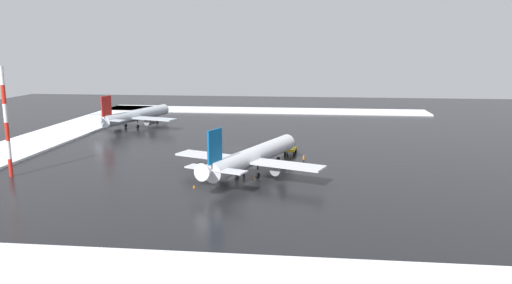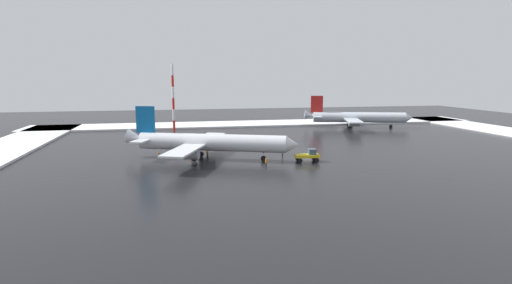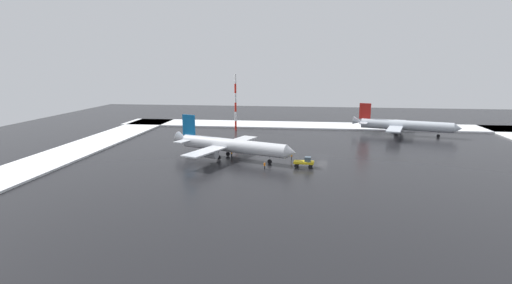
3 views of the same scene
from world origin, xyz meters
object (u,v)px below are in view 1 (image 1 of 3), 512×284
at_px(ground_crew_near_tug, 304,159).
at_px(traffic_cone_mid_line, 253,178).
at_px(antenna_mast, 6,122).
at_px(airplane_foreground_jet, 253,156).
at_px(airplane_parked_portside, 136,115).
at_px(pushback_tug, 291,148).
at_px(ground_crew_by_nose_gear, 259,152).
at_px(traffic_cone_near_nose, 194,186).
at_px(ground_crew_beside_wing, 244,169).

distance_m(ground_crew_near_tug, traffic_cone_mid_line, 15.63).
bearing_deg(ground_crew_near_tug, antenna_mast, -60.92).
distance_m(airplane_foreground_jet, airplane_parked_portside, 65.01).
height_order(airplane_parked_portside, pushback_tug, airplane_parked_portside).
distance_m(ground_crew_near_tug, ground_crew_by_nose_gear, 11.26).
height_order(antenna_mast, traffic_cone_near_nose, antenna_mast).
relative_size(airplane_foreground_jet, ground_crew_near_tug, 19.60).
relative_size(airplane_parked_portside, ground_crew_beside_wing, 19.71).
xyz_separation_m(airplane_foreground_jet, ground_crew_near_tug, (-9.69, 9.20, -2.45)).
bearing_deg(airplane_parked_portside, pushback_tug, -108.30).
bearing_deg(pushback_tug, airplane_foreground_jet, 167.06).
bearing_deg(ground_crew_beside_wing, antenna_mast, -135.52).
height_order(airplane_foreground_jet, pushback_tug, airplane_foreground_jet).
bearing_deg(antenna_mast, airplane_foreground_jet, 98.43).
relative_size(pushback_tug, ground_crew_beside_wing, 2.80).
relative_size(antenna_mast, traffic_cone_mid_line, 36.27).
distance_m(ground_crew_by_nose_gear, antenna_mast, 48.96).
distance_m(airplane_parked_portside, traffic_cone_near_nose, 68.59).
bearing_deg(airplane_parked_portside, ground_crew_by_nose_gear, -115.33).
height_order(pushback_tug, traffic_cone_near_nose, pushback_tug).
relative_size(ground_crew_near_tug, traffic_cone_mid_line, 3.11).
xyz_separation_m(antenna_mast, traffic_cone_near_nose, (3.41, 34.68, -9.70)).
bearing_deg(pushback_tug, traffic_cone_near_nose, 157.80).
xyz_separation_m(ground_crew_by_nose_gear, traffic_cone_near_nose, (25.25, -8.21, -0.70)).
height_order(airplane_foreground_jet, ground_crew_by_nose_gear, airplane_foreground_jet).
xyz_separation_m(ground_crew_beside_wing, traffic_cone_near_nose, (9.87, -7.07, -0.70)).
distance_m(ground_crew_beside_wing, antenna_mast, 43.19).
distance_m(ground_crew_beside_wing, ground_crew_by_nose_gear, 15.42).
bearing_deg(ground_crew_by_nose_gear, pushback_tug, -80.84).
relative_size(airplane_foreground_jet, ground_crew_by_nose_gear, 19.60).
bearing_deg(ground_crew_near_tug, pushback_tug, -149.60).
height_order(airplane_parked_portside, ground_crew_beside_wing, airplane_parked_portside).
bearing_deg(traffic_cone_near_nose, ground_crew_by_nose_gear, 162.00).
bearing_deg(pushback_tug, ground_crew_by_nose_gear, 121.74).
bearing_deg(traffic_cone_near_nose, antenna_mast, -95.62).
bearing_deg(pushback_tug, ground_crew_beside_wing, 162.62).
bearing_deg(ground_crew_by_nose_gear, airplane_foreground_jet, 164.66).
relative_size(antenna_mast, traffic_cone_near_nose, 36.27).
relative_size(ground_crew_by_nose_gear, traffic_cone_mid_line, 3.11).
distance_m(antenna_mast, traffic_cone_near_nose, 36.17).
xyz_separation_m(airplane_parked_portside, traffic_cone_mid_line, (54.07, 40.88, -3.10)).
bearing_deg(ground_crew_by_nose_gear, traffic_cone_mid_line, 165.55).
bearing_deg(traffic_cone_mid_line, airplane_foreground_jet, -172.96).
bearing_deg(airplane_parked_portside, airplane_foreground_jet, -125.24).
xyz_separation_m(airplane_parked_portside, pushback_tug, (32.13, 46.68, -2.09)).
relative_size(ground_crew_by_nose_gear, traffic_cone_near_nose, 3.11).
bearing_deg(antenna_mast, ground_crew_near_tug, 107.05).
relative_size(ground_crew_near_tug, ground_crew_by_nose_gear, 1.00).
bearing_deg(traffic_cone_near_nose, ground_crew_near_tug, 137.49).
bearing_deg(ground_crew_by_nose_gear, ground_crew_beside_wing, 158.55).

